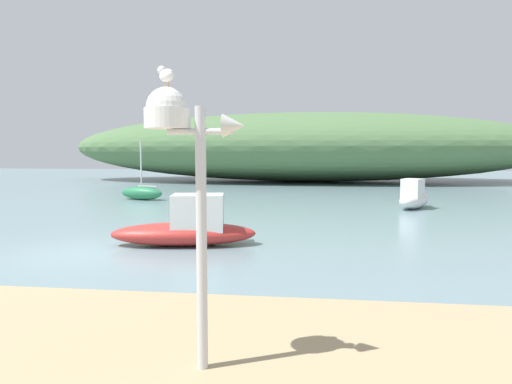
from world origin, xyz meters
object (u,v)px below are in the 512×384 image
object	(u,v)px
motorboat_off_point	(188,227)
sailboat_mid_channel	(142,193)
seagull_on_radar	(166,74)
mast_structure	(179,138)
motorboat_by_sandbar	(414,197)

from	to	relation	value
motorboat_off_point	sailboat_mid_channel	distance (m)	13.41
seagull_on_radar	sailboat_mid_channel	world-z (taller)	seagull_on_radar
motorboat_off_point	sailboat_mid_channel	world-z (taller)	sailboat_mid_channel
mast_structure	motorboat_off_point	xyz separation A→B (m)	(-2.09, 7.60, -2.29)
sailboat_mid_channel	mast_structure	bearing A→B (deg)	-67.26
mast_structure	motorboat_by_sandbar	xyz separation A→B (m)	(6.23, 17.30, -2.27)
mast_structure	sailboat_mid_channel	size ratio (longest dim) A/B	0.95
mast_structure	sailboat_mid_channel	distance (m)	21.32
seagull_on_radar	motorboat_by_sandbar	distance (m)	18.66
seagull_on_radar	motorboat_by_sandbar	size ratio (longest dim) A/B	0.10
motorboat_off_point	sailboat_mid_channel	bearing A→B (deg)	117.06
motorboat_by_sandbar	sailboat_mid_channel	bearing A→B (deg)	171.17
motorboat_by_sandbar	sailboat_mid_channel	size ratio (longest dim) A/B	0.91
motorboat_by_sandbar	sailboat_mid_channel	xyz separation A→B (m)	(-14.42, 2.24, -0.15)
mast_structure	seagull_on_radar	world-z (taller)	seagull_on_radar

